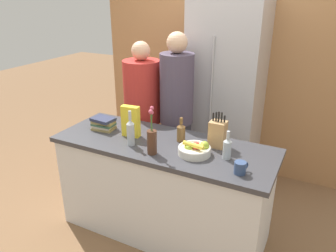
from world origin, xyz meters
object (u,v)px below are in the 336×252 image
(knife_block, at_px, (218,134))
(person_in_blue, at_px, (176,108))
(bottle_vinegar, at_px, (227,148))
(person_at_sink, at_px, (143,110))
(flower_vase, at_px, (152,139))
(book_stack, at_px, (103,123))
(refrigerator, at_px, (225,95))
(fruit_bowl, at_px, (195,149))
(bottle_wine, at_px, (131,132))
(bottle_oil, at_px, (181,132))
(coffee_mug, at_px, (240,168))
(cereal_box, at_px, (131,121))

(knife_block, height_order, person_in_blue, person_in_blue)
(bottle_vinegar, bearing_deg, person_at_sink, 151.01)
(flower_vase, relative_size, book_stack, 1.81)
(refrigerator, height_order, flower_vase, refrigerator)
(fruit_bowl, distance_m, person_in_blue, 0.84)
(bottle_vinegar, height_order, bottle_wine, bottle_wine)
(bottle_oil, bearing_deg, person_at_sink, 143.85)
(refrigerator, xyz_separation_m, person_at_sink, (-0.71, -0.57, -0.11))
(book_stack, bearing_deg, fruit_bowl, -5.04)
(person_at_sink, bearing_deg, coffee_mug, -58.24)
(coffee_mug, distance_m, book_stack, 1.33)
(flower_vase, xyz_separation_m, bottle_oil, (0.10, 0.31, -0.04))
(bottle_vinegar, bearing_deg, coffee_mug, -48.29)
(bottle_oil, relative_size, person_in_blue, 0.12)
(cereal_box, distance_m, coffee_mug, 1.03)
(cereal_box, bearing_deg, person_in_blue, 77.61)
(fruit_bowl, distance_m, person_at_sink, 1.08)
(book_stack, relative_size, person_in_blue, 0.12)
(fruit_bowl, bearing_deg, bottle_wine, -171.19)
(knife_block, height_order, cereal_box, knife_block)
(knife_block, relative_size, cereal_box, 1.10)
(refrigerator, distance_m, coffee_mug, 1.45)
(flower_vase, distance_m, person_in_blue, 0.85)
(coffee_mug, xyz_separation_m, book_stack, (-1.31, 0.20, 0.01))
(flower_vase, xyz_separation_m, cereal_box, (-0.32, 0.21, 0.02))
(fruit_bowl, distance_m, bottle_oil, 0.26)
(person_at_sink, distance_m, person_in_blue, 0.38)
(coffee_mug, xyz_separation_m, person_in_blue, (-0.87, 0.81, 0.03))
(cereal_box, bearing_deg, book_stack, 177.66)
(fruit_bowl, height_order, bottle_oil, bottle_oil)
(flower_vase, height_order, person_at_sink, person_at_sink)
(fruit_bowl, height_order, person_in_blue, person_in_blue)
(coffee_mug, relative_size, bottle_vinegar, 0.50)
(cereal_box, distance_m, bottle_oil, 0.44)
(flower_vase, xyz_separation_m, book_stack, (-0.63, 0.22, -0.07))
(refrigerator, relative_size, book_stack, 9.46)
(bottle_wine, bearing_deg, flower_vase, -13.90)
(knife_block, relative_size, book_stack, 1.41)
(book_stack, relative_size, bottle_oil, 1.02)
(knife_block, height_order, bottle_wine, knife_block)
(knife_block, distance_m, cereal_box, 0.74)
(flower_vase, height_order, cereal_box, flower_vase)
(book_stack, distance_m, bottle_vinegar, 1.17)
(fruit_bowl, distance_m, knife_block, 0.25)
(coffee_mug, height_order, person_at_sink, person_at_sink)
(book_stack, bearing_deg, coffee_mug, -8.80)
(bottle_vinegar, bearing_deg, flower_vase, -161.09)
(bottle_wine, relative_size, person_at_sink, 0.18)
(book_stack, bearing_deg, flower_vase, -19.28)
(bottle_vinegar, bearing_deg, knife_block, 128.73)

